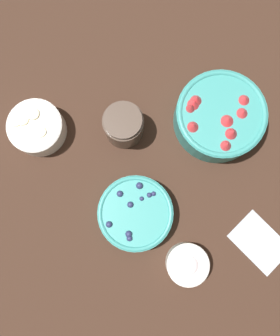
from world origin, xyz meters
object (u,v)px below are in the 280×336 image
bowl_bananas (37,128)px  bowl_cream (187,264)px  bowl_strawberries (219,117)px  bowl_blueberries (135,213)px  jar_chocolate (124,126)px

bowl_bananas → bowl_cream: (0.48, -0.06, -0.01)m
bowl_cream → bowl_bananas: bearing=173.3°
bowl_strawberries → bowl_cream: (0.13, -0.33, -0.02)m
bowl_bananas → bowl_blueberries: bearing=-5.5°
bowl_blueberries → bowl_strawberries: bearing=84.0°
bowl_blueberries → jar_chocolate: (-0.14, 0.15, 0.01)m
bowl_blueberries → bowl_bananas: bearing=174.5°
bowl_bananas → jar_chocolate: 0.21m
bowl_strawberries → bowl_cream: size_ratio=2.20×
bowl_strawberries → jar_chocolate: bowl_strawberries is taller
bowl_blueberries → bowl_bananas: (-0.31, 0.03, 0.00)m
bowl_cream → jar_chocolate: (-0.30, 0.18, 0.02)m
bowl_blueberries → bowl_cream: (0.16, -0.03, -0.00)m
bowl_strawberries → jar_chocolate: size_ratio=2.23×
jar_chocolate → bowl_blueberries: bearing=-47.1°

